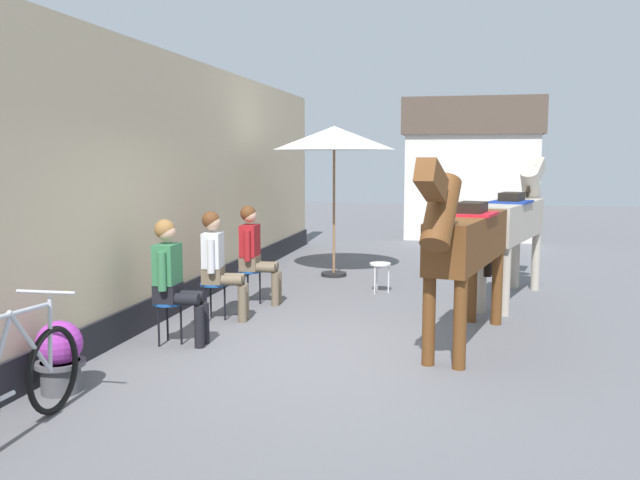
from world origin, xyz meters
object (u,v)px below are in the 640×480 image
Objects in this scene: cafe_parasol at (334,139)px; seated_visitor_near at (173,275)px; saddled_horse_near at (466,241)px; leaning_bicycle at (13,387)px; seated_visitor_far at (254,249)px; spare_stool_white at (380,267)px; flower_planter_near at (60,355)px; saddled_horse_far at (515,220)px; seated_visitor_middle at (218,260)px.

seated_visitor_near is at bearing -100.79° from cafe_parasol.
leaning_bicycle is (-3.19, -3.24, -0.76)m from saddled_horse_near.
spare_stool_white is (1.62, 1.15, -0.38)m from seated_visitor_far.
saddled_horse_near is 4.62× the size of flower_planter_near.
saddled_horse_far is 4.55× the size of flower_planter_near.
seated_visitor_near is 1.00× the size of seated_visitor_far.
saddled_horse_near is 6.42× the size of spare_stool_white.
seated_visitor_middle is 1.00× the size of seated_visitor_far.
seated_visitor_middle is at bearing -150.03° from saddled_horse_far.
saddled_horse_far is at bearing -0.65° from spare_stool_white.
cafe_parasol reaches higher than leaning_bicycle.
leaning_bicycle is 7.47m from cafe_parasol.
saddled_horse_near is (2.90, -1.49, 0.38)m from seated_visitor_far.
seated_visitor_middle is at bearing 170.97° from saddled_horse_near.
saddled_horse_far is at bearing 29.97° from seated_visitor_middle.
seated_visitor_middle is 2.83m from flower_planter_near.
seated_visitor_middle is 3.02× the size of spare_stool_white.
seated_visitor_near is at bearing 78.56° from flower_planter_near.
saddled_horse_near reaches higher than flower_planter_near.
saddled_horse_far reaches higher than seated_visitor_far.
cafe_parasol reaches higher than saddled_horse_far.
flower_planter_near is 0.36× the size of leaning_bicycle.
leaning_bicycle is at bearing -91.54° from seated_visitor_near.
seated_visitor_near is 3.80m from spare_stool_white.
seated_visitor_far is 2.03m from spare_stool_white.
seated_visitor_middle is 0.47× the size of saddled_horse_near.
flower_planter_near is (-0.33, -1.63, -0.44)m from seated_visitor_near.
flower_planter_near is at bearing -101.44° from seated_visitor_near.
cafe_parasol is at bearing 127.72° from spare_stool_white.
seated_visitor_near is 0.47× the size of saddled_horse_near.
spare_stool_white is at bearing 71.96° from leaning_bicycle.
leaning_bicycle is (-3.86, -5.86, -0.76)m from saddled_horse_far.
cafe_parasol is (0.94, 7.14, 1.97)m from leaning_bicycle.
cafe_parasol reaches higher than flower_planter_near.
saddled_horse_far is (3.57, 1.13, 0.38)m from seated_visitor_far.
seated_visitor_near is at bearing -139.09° from saddled_horse_far.
seated_visitor_near and seated_visitor_middle have the same top height.
saddled_horse_near reaches higher than leaning_bicycle.
flower_planter_near is (-4.12, -4.91, -0.82)m from saddled_horse_far.
seated_visitor_near is 0.54× the size of cafe_parasol.
flower_planter_near is at bearing -98.34° from seated_visitor_middle.
saddled_horse_far is (0.67, 2.62, 0.00)m from saddled_horse_near.
flower_planter_near is at bearing -100.96° from cafe_parasol.
seated_visitor_middle is at bearing 86.16° from seated_visitor_near.
spare_stool_white is (-1.94, 0.02, -0.76)m from saddled_horse_far.
leaning_bicycle reaches higher than spare_stool_white.
cafe_parasol is 2.53m from spare_stool_white.
leaning_bicycle is (-0.29, -4.73, -0.38)m from seated_visitor_far.
cafe_parasol is (0.65, 2.41, 1.59)m from seated_visitor_far.
seated_visitor_far is (0.14, 1.01, 0.00)m from seated_visitor_middle.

